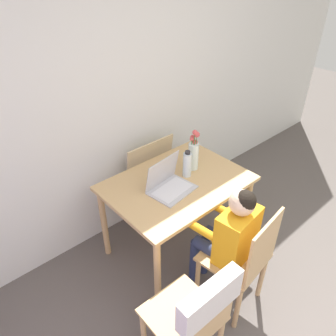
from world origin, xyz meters
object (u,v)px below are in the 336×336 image
laptop (168,182)px  flower_vase (194,153)px  chair_spare (198,312)px  chair_occupied (242,260)px  person_seated (230,233)px  water_bottle (187,164)px

laptop → flower_vase: 0.35m
chair_spare → chair_occupied: bearing=-166.2°
person_seated → flower_vase: 0.73m
chair_occupied → chair_spare: size_ratio=0.99×
person_seated → water_bottle: bearing=-113.3°
laptop → water_bottle: bearing=0.1°
person_seated → chair_spare: bearing=17.0°
chair_spare → flower_vase: flower_vase is taller
person_seated → water_bottle: (0.17, 0.60, 0.19)m
chair_spare → person_seated: person_seated is taller
chair_occupied → flower_vase: 0.90m
chair_spare → flower_vase: size_ratio=2.49×
chair_spare → laptop: size_ratio=2.51×
flower_vase → person_seated: bearing=-114.0°
laptop → flower_vase: size_ratio=0.99×
water_bottle → flower_vase: bearing=20.7°
flower_vase → laptop: bearing=-167.9°
chair_occupied → water_bottle: water_bottle is taller
chair_occupied → water_bottle: bearing=-109.5°
chair_spare → water_bottle: water_bottle is taller
chair_spare → water_bottle: 1.14m
person_seated → chair_occupied: bearing=90.0°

